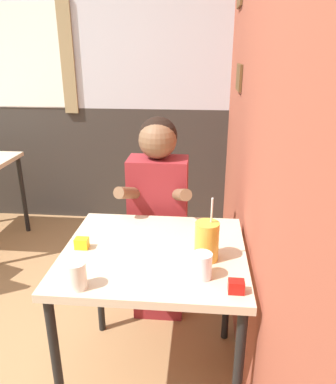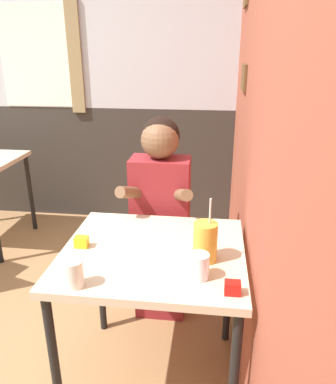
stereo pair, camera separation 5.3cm
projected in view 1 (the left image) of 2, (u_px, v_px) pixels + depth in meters
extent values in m
cube|color=#9E4C38|center=(248.00, 97.00, 2.21)|extent=(0.06, 4.23, 2.70)
cube|color=brown|center=(239.00, 77.00, 2.40)|extent=(0.02, 0.26, 0.16)
cube|color=silver|center=(63.00, 13.00, 3.20)|extent=(5.90, 0.06, 1.60)
cube|color=#332D28|center=(77.00, 164.00, 3.69)|extent=(5.90, 0.06, 1.10)
cube|color=white|center=(26.00, 56.00, 3.32)|extent=(0.64, 0.01, 0.88)
cube|color=#937F56|center=(67.00, 57.00, 3.28)|extent=(0.12, 0.02, 0.98)
cube|color=beige|center=(154.00, 254.00, 1.70)|extent=(0.82, 0.74, 0.04)
cylinder|color=black|center=(57.00, 369.00, 1.56)|extent=(0.04, 0.04, 0.73)
cylinder|color=black|center=(237.00, 383.00, 1.50)|extent=(0.04, 0.04, 0.73)
cylinder|color=black|center=(99.00, 279.00, 2.18)|extent=(0.04, 0.04, 0.73)
cylinder|color=black|center=(228.00, 286.00, 2.11)|extent=(0.04, 0.04, 0.73)
cylinder|color=black|center=(23.00, 195.00, 3.42)|extent=(0.04, 0.04, 0.73)
cube|color=maroon|center=(159.00, 280.00, 2.39)|extent=(0.31, 0.20, 0.47)
cube|color=maroon|center=(158.00, 205.00, 2.20)|extent=(0.34, 0.20, 0.57)
sphere|color=black|center=(158.00, 136.00, 2.08)|extent=(0.22, 0.22, 0.22)
sphere|color=brown|center=(158.00, 140.00, 2.06)|extent=(0.21, 0.21, 0.21)
cylinder|color=brown|center=(130.00, 193.00, 2.04)|extent=(0.14, 0.27, 0.15)
cylinder|color=brown|center=(180.00, 195.00, 2.02)|extent=(0.14, 0.27, 0.15)
cylinder|color=gold|center=(207.00, 241.00, 1.59)|extent=(0.10, 0.10, 0.17)
cylinder|color=white|center=(212.00, 212.00, 1.54)|extent=(0.01, 0.04, 0.14)
cylinder|color=silver|center=(202.00, 266.00, 1.48)|extent=(0.08, 0.08, 0.11)
cylinder|color=silver|center=(77.00, 275.00, 1.41)|extent=(0.07, 0.07, 0.11)
cube|color=#B7140F|center=(236.00, 287.00, 1.39)|extent=(0.06, 0.04, 0.05)
cube|color=yellow|center=(82.00, 243.00, 1.70)|extent=(0.06, 0.04, 0.05)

